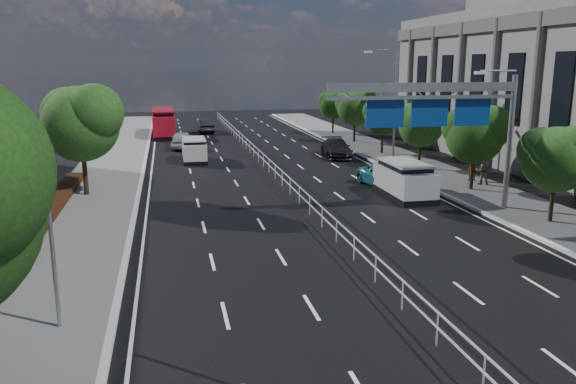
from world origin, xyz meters
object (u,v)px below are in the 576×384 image
object	(u,v)px
toilet_sign	(34,237)
white_minivan	(194,150)
parked_car_dark	(337,148)
parked_car_teal	(387,177)
pedestrian_a	(472,166)
pedestrian_b	(482,171)
overhead_gantry	(444,107)
silver_minivan	(404,180)
red_bus	(163,122)
near_car_silver	(182,140)
near_car_dark	(206,126)

from	to	relation	value
toilet_sign	white_minivan	bearing A→B (deg)	78.61
toilet_sign	parked_car_dark	distance (m)	33.99
white_minivan	parked_car_teal	xyz separation A→B (m)	(11.56, -12.65, -0.23)
pedestrian_a	pedestrian_b	bearing A→B (deg)	86.74
overhead_gantry	pedestrian_a	size ratio (longest dim) A/B	5.32
overhead_gantry	silver_minivan	bearing A→B (deg)	93.48
red_bus	silver_minivan	xyz separation A→B (m)	(14.00, -32.98, -0.49)
overhead_gantry	red_bus	world-z (taller)	overhead_gantry
toilet_sign	pedestrian_a	distance (m)	29.07
white_minivan	near_car_silver	bearing A→B (deg)	96.22
white_minivan	silver_minivan	size ratio (longest dim) A/B	0.85
toilet_sign	pedestrian_b	size ratio (longest dim) A/B	2.45
red_bus	silver_minivan	world-z (taller)	red_bus
toilet_sign	near_car_silver	distance (m)	37.23
near_car_silver	silver_minivan	distance (m)	25.93
near_car_silver	toilet_sign	bearing A→B (deg)	85.48
silver_minivan	pedestrian_a	world-z (taller)	silver_minivan
parked_car_dark	toilet_sign	bearing A→B (deg)	-115.37
parked_car_teal	white_minivan	bearing A→B (deg)	126.91
near_car_silver	white_minivan	bearing A→B (deg)	99.29
parked_car_dark	pedestrian_a	world-z (taller)	pedestrian_a
near_car_silver	parked_car_dark	xyz separation A→B (m)	(12.69, -7.94, -0.06)
near_car_dark	toilet_sign	bearing A→B (deg)	78.42
parked_car_dark	near_car_silver	bearing A→B (deg)	154.28
overhead_gantry	parked_car_dark	distance (m)	19.43
toilet_sign	near_car_dark	size ratio (longest dim) A/B	0.94
pedestrian_a	pedestrian_b	distance (m)	1.25
near_car_silver	near_car_dark	distance (m)	12.59
toilet_sign	near_car_silver	xyz separation A→B (m)	(5.12, 36.81, -2.12)
parked_car_teal	parked_car_dark	world-z (taller)	parked_car_dark
white_minivan	parked_car_teal	bearing A→B (deg)	-47.24
pedestrian_a	overhead_gantry	bearing A→B (deg)	46.42
pedestrian_a	pedestrian_b	world-z (taller)	pedestrian_a
pedestrian_b	pedestrian_a	bearing A→B (deg)	-79.40
red_bus	pedestrian_a	bearing A→B (deg)	-57.14
silver_minivan	toilet_sign	bearing A→B (deg)	-140.84
red_bus	parked_car_dark	xyz separation A→B (m)	(14.36, -18.11, -0.78)
near_car_silver	pedestrian_a	distance (m)	27.13
toilet_sign	pedestrian_a	world-z (taller)	toilet_sign
white_minivan	near_car_dark	size ratio (longest dim) A/B	0.94
overhead_gantry	near_car_dark	size ratio (longest dim) A/B	2.22
overhead_gantry	parked_car_teal	distance (m)	8.21
toilet_sign	near_car_dark	xyz separation A→B (m)	(8.20, 49.02, -2.19)
red_bus	silver_minivan	distance (m)	35.83
overhead_gantry	parked_car_teal	bearing A→B (deg)	92.09
red_bus	parked_car_dark	world-z (taller)	red_bus
parked_car_teal	near_car_dark	bearing A→B (deg)	100.44
toilet_sign	parked_car_dark	xyz separation A→B (m)	(17.81, 28.87, -2.19)
overhead_gantry	near_car_dark	xyz separation A→B (m)	(-9.50, 38.96, -4.85)
pedestrian_b	silver_minivan	bearing A→B (deg)	26.08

